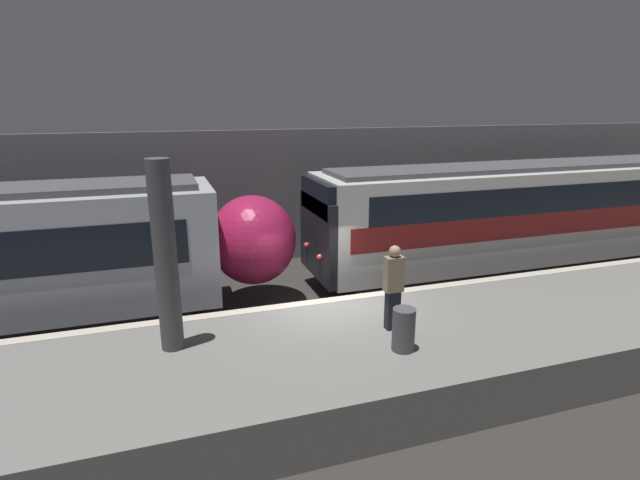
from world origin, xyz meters
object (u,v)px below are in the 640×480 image
object	(u,v)px
person_waiting	(393,285)
trash_bin	(404,330)
train_boxy	(555,214)
support_pillar_near	(165,258)

from	to	relation	value
person_waiting	trash_bin	distance (m)	1.08
train_boxy	trash_bin	xyz separation A→B (m)	(-8.78, -5.66, -0.42)
support_pillar_near	train_boxy	distance (m)	13.68
train_boxy	person_waiting	world-z (taller)	train_boxy
person_waiting	trash_bin	world-z (taller)	person_waiting
support_pillar_near	person_waiting	world-z (taller)	support_pillar_near
support_pillar_near	trash_bin	distance (m)	4.69
person_waiting	trash_bin	bearing A→B (deg)	-103.19
support_pillar_near	person_waiting	xyz separation A→B (m)	(4.42, -0.59, -0.86)
support_pillar_near	trash_bin	xyz separation A→B (m)	(4.21, -1.50, -1.41)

